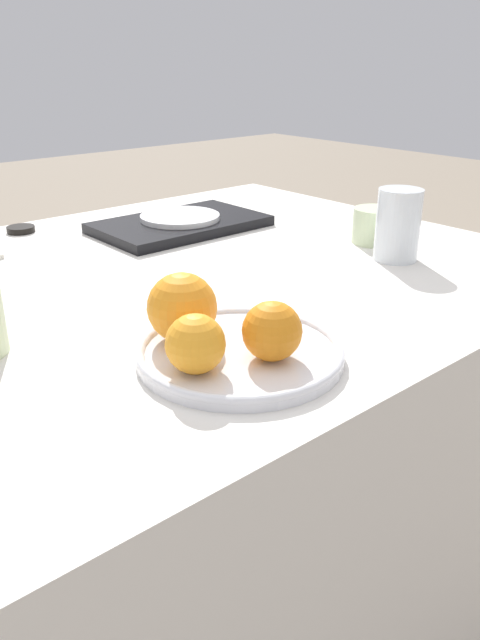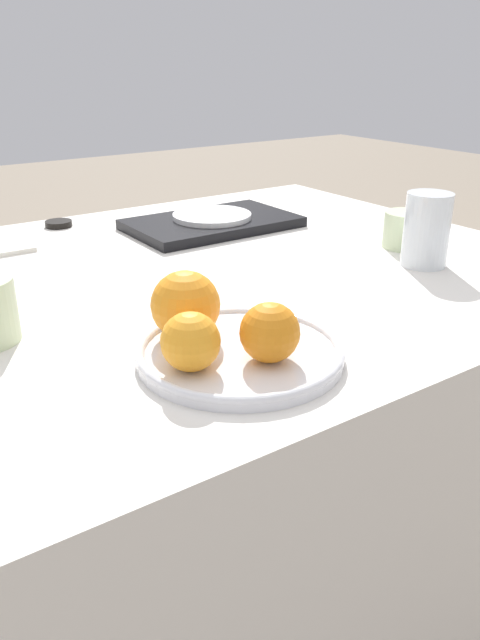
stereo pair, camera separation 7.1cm
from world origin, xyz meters
The scene contains 11 objects.
ground_plane centered at (0.00, 0.00, 0.00)m, with size 12.00×12.00×0.00m, color gray.
table centered at (0.00, 0.00, 0.38)m, with size 1.22×0.95×0.75m.
fruit_platter centered at (-0.11, -0.31, 0.76)m, with size 0.24×0.24×0.02m.
orange_0 centered at (-0.10, -0.35, 0.80)m, with size 0.07×0.07×0.07m.
orange_1 centered at (-0.18, -0.32, 0.80)m, with size 0.07×0.07×0.07m.
orange_2 centered at (-0.15, -0.24, 0.81)m, with size 0.08×0.08×0.08m.
water_glass centered at (0.34, -0.19, 0.81)m, with size 0.08×0.08×0.12m.
serving_tray centered at (0.18, 0.22, 0.76)m, with size 0.33×0.21×0.02m.
side_plate centered at (0.18, 0.22, 0.78)m, with size 0.16×0.16×0.01m.
cup_0 centered at (0.40, -0.10, 0.78)m, with size 0.08×0.08×0.07m.
soy_dish centered at (-0.08, 0.40, 0.76)m, with size 0.05×0.05×0.01m.
Camera 1 is at (-0.54, -0.80, 1.08)m, focal length 35.00 mm.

